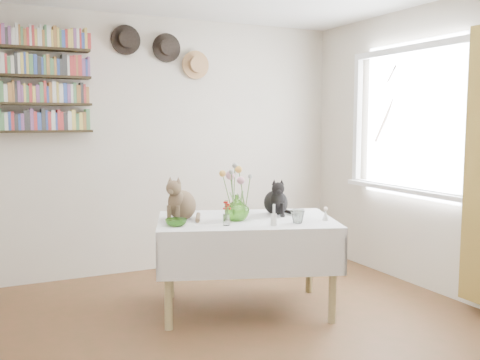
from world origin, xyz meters
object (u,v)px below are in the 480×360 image
dining_table (246,241)px  flower_vase (237,208)px  tabby_cat (182,197)px  bookshelf_unit (32,80)px  black_cat (276,196)px

dining_table → flower_vase: bearing=-162.2°
tabby_cat → bookshelf_unit: bookshelf_unit is taller
tabby_cat → flower_vase: (0.36, -0.23, -0.07)m
dining_table → black_cat: bearing=13.3°
black_cat → flower_vase: black_cat is taller
dining_table → black_cat: (0.31, 0.07, 0.33)m
dining_table → flower_vase: size_ratio=7.88×
black_cat → flower_vase: (-0.40, -0.10, -0.05)m
flower_vase → bookshelf_unit: bearing=133.7°
tabby_cat → dining_table: bearing=23.9°
tabby_cat → black_cat: 0.77m
flower_vase → bookshelf_unit: bookshelf_unit is taller
flower_vase → dining_table: bearing=17.8°
bookshelf_unit → tabby_cat: bearing=-50.2°
bookshelf_unit → flower_vase: bearing=-46.3°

